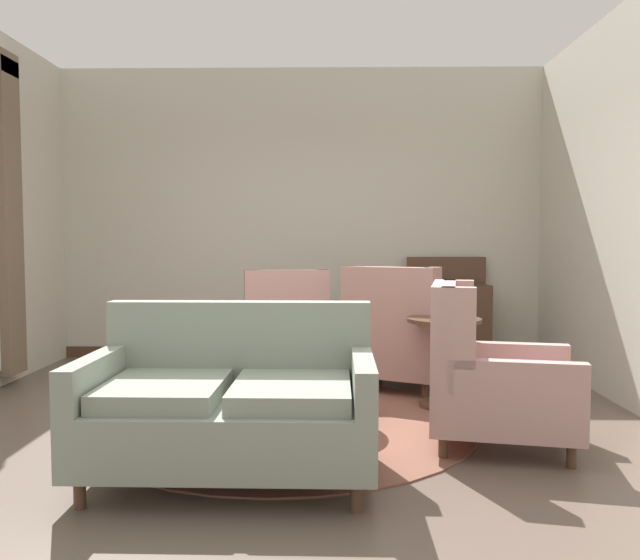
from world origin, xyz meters
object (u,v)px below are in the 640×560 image
sideboard (448,317)px  side_table (444,353)px  armchair_beside_settee (398,338)px  porcelain_vase (297,340)px  armchair_near_sideboard (284,334)px  armchair_near_window (488,379)px  settee (231,406)px  coffee_table (304,372)px

sideboard → side_table: bearing=-101.4°
armchair_beside_settee → side_table: bearing=140.8°
porcelain_vase → sideboard: sideboard is taller
armchair_near_sideboard → sideboard: size_ratio=0.93×
armchair_near_sideboard → sideboard: 1.95m
porcelain_vase → armchair_near_window: 1.31m
armchair_beside_settee → settee: bearing=87.6°
armchair_near_sideboard → armchair_beside_settee: bearing=156.8°
armchair_near_sideboard → armchair_near_window: (1.42, -1.81, -0.02)m
armchair_near_window → side_table: 0.95m
armchair_near_sideboard → armchair_near_window: size_ratio=1.01×
coffee_table → side_table: (1.07, 0.50, 0.05)m
side_table → armchair_beside_settee: bearing=115.0°
armchair_beside_settee → sideboard: sideboard is taller
coffee_table → armchair_near_sideboard: armchair_near_sideboard is taller
armchair_near_sideboard → side_table: armchair_near_sideboard is taller
armchair_near_sideboard → side_table: bearing=136.9°
coffee_table → sideboard: size_ratio=0.75×
coffee_table → armchair_near_window: 1.26m
porcelain_vase → side_table: size_ratio=0.49×
coffee_table → settee: size_ratio=0.54×
settee → side_table: settee is taller
sideboard → armchair_near_sideboard: bearing=-149.6°
armchair_near_sideboard → side_table: 1.57m
coffee_table → armchair_beside_settee: size_ratio=0.78×
settee → side_table: size_ratio=2.21×
coffee_table → side_table: side_table is taller
coffee_table → armchair_near_window: bearing=-20.5°
side_table → armchair_near_window: bearing=-83.1°
side_table → sideboard: bearing=78.6°
coffee_table → porcelain_vase: porcelain_vase is taller
settee → armchair_beside_settee: size_ratio=1.44×
settee → armchair_beside_settee: bearing=62.5°
settee → armchair_beside_settee: (1.14, 2.12, 0.05)m
porcelain_vase → side_table: 1.25m
porcelain_vase → armchair_near_window: size_ratio=0.34×
side_table → sideboard: 1.89m
porcelain_vase → settee: size_ratio=0.22×
armchair_beside_settee → side_table: size_ratio=1.54×
porcelain_vase → armchair_near_sideboard: (-0.19, 1.39, -0.17)m
sideboard → armchair_beside_settee: bearing=-118.3°
armchair_beside_settee → armchair_near_window: bearing=130.3°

